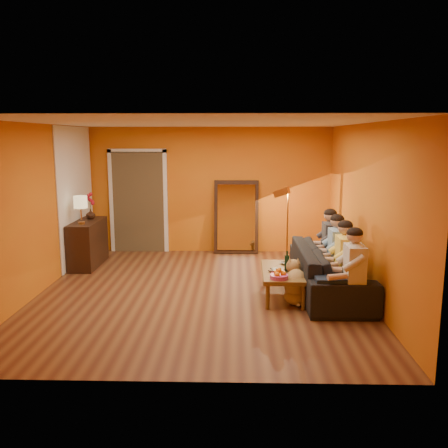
{
  "coord_description": "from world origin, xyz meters",
  "views": [
    {
      "loc": [
        0.55,
        -7.08,
        2.39
      ],
      "look_at": [
        0.35,
        0.5,
        1.0
      ],
      "focal_mm": 38.0,
      "sensor_mm": 36.0,
      "label": 1
    }
  ],
  "objects_px": {
    "mirror_frame": "(236,217)",
    "dog": "(296,282)",
    "coffee_table": "(283,283)",
    "floor_lamp": "(287,227)",
    "person_far_right": "(330,245)",
    "laptop": "(292,263)",
    "sideboard": "(88,243)",
    "person_mid_left": "(345,262)",
    "vase": "(91,214)",
    "sofa": "(329,270)",
    "person_far_left": "(354,272)",
    "wine_bottle": "(287,261)",
    "table_lamp": "(81,210)",
    "person_mid_right": "(337,253)",
    "tumbler": "(290,265)"
  },
  "relations": [
    {
      "from": "person_mid_right",
      "to": "tumbler",
      "type": "relative_size",
      "value": 12.81
    },
    {
      "from": "person_mid_left",
      "to": "tumbler",
      "type": "distance_m",
      "value": 0.84
    },
    {
      "from": "table_lamp",
      "to": "laptop",
      "type": "bearing_deg",
      "value": -16.15
    },
    {
      "from": "sofa",
      "to": "laptop",
      "type": "distance_m",
      "value": 0.58
    },
    {
      "from": "person_far_right",
      "to": "sideboard",
      "type": "bearing_deg",
      "value": 169.3
    },
    {
      "from": "sofa",
      "to": "person_mid_right",
      "type": "distance_m",
      "value": 0.3
    },
    {
      "from": "person_mid_left",
      "to": "wine_bottle",
      "type": "bearing_deg",
      "value": 168.94
    },
    {
      "from": "dog",
      "to": "tumbler",
      "type": "bearing_deg",
      "value": 91.18
    },
    {
      "from": "sideboard",
      "to": "person_far_right",
      "type": "height_order",
      "value": "person_far_right"
    },
    {
      "from": "sideboard",
      "to": "wine_bottle",
      "type": "xyz_separation_m",
      "value": [
        3.55,
        -1.76,
        0.15
      ]
    },
    {
      "from": "person_mid_left",
      "to": "dog",
      "type": "bearing_deg",
      "value": -174.87
    },
    {
      "from": "table_lamp",
      "to": "laptop",
      "type": "relative_size",
      "value": 1.44
    },
    {
      "from": "table_lamp",
      "to": "vase",
      "type": "bearing_deg",
      "value": 90.0
    },
    {
      "from": "sideboard",
      "to": "person_mid_right",
      "type": "height_order",
      "value": "person_mid_right"
    },
    {
      "from": "coffee_table",
      "to": "person_mid_right",
      "type": "bearing_deg",
      "value": 22.49
    },
    {
      "from": "person_mid_left",
      "to": "sideboard",
      "type": "bearing_deg",
      "value": 156.22
    },
    {
      "from": "person_mid_left",
      "to": "vase",
      "type": "distance_m",
      "value": 4.89
    },
    {
      "from": "sideboard",
      "to": "laptop",
      "type": "relative_size",
      "value": 3.34
    },
    {
      "from": "sideboard",
      "to": "floor_lamp",
      "type": "relative_size",
      "value": 0.82
    },
    {
      "from": "floor_lamp",
      "to": "person_mid_right",
      "type": "xyz_separation_m",
      "value": [
        0.61,
        -1.57,
        -0.11
      ]
    },
    {
      "from": "table_lamp",
      "to": "sideboard",
      "type": "bearing_deg",
      "value": 90.0
    },
    {
      "from": "sideboard",
      "to": "person_far_right",
      "type": "relative_size",
      "value": 0.97
    },
    {
      "from": "floor_lamp",
      "to": "laptop",
      "type": "height_order",
      "value": "floor_lamp"
    },
    {
      "from": "table_lamp",
      "to": "coffee_table",
      "type": "height_order",
      "value": "table_lamp"
    },
    {
      "from": "coffee_table",
      "to": "floor_lamp",
      "type": "bearing_deg",
      "value": 83.48
    },
    {
      "from": "table_lamp",
      "to": "floor_lamp",
      "type": "relative_size",
      "value": 0.35
    },
    {
      "from": "wine_bottle",
      "to": "person_far_right",
      "type": "bearing_deg",
      "value": 48.77
    },
    {
      "from": "dog",
      "to": "vase",
      "type": "height_order",
      "value": "vase"
    },
    {
      "from": "wine_bottle",
      "to": "laptop",
      "type": "relative_size",
      "value": 0.88
    },
    {
      "from": "sofa",
      "to": "dog",
      "type": "distance_m",
      "value": 0.77
    },
    {
      "from": "wine_bottle",
      "to": "laptop",
      "type": "height_order",
      "value": "wine_bottle"
    },
    {
      "from": "person_mid_left",
      "to": "vase",
      "type": "relative_size",
      "value": 6.67
    },
    {
      "from": "sofa",
      "to": "mirror_frame",
      "type": "bearing_deg",
      "value": 29.57
    },
    {
      "from": "wine_bottle",
      "to": "sideboard",
      "type": "bearing_deg",
      "value": 153.55
    },
    {
      "from": "mirror_frame",
      "to": "wine_bottle",
      "type": "xyz_separation_m",
      "value": [
        0.76,
        -2.84,
        -0.18
      ]
    },
    {
      "from": "sideboard",
      "to": "person_mid_left",
      "type": "distance_m",
      "value": 4.78
    },
    {
      "from": "coffee_table",
      "to": "tumbler",
      "type": "bearing_deg",
      "value": 46.26
    },
    {
      "from": "person_far_right",
      "to": "laptop",
      "type": "distance_m",
      "value": 0.9
    },
    {
      "from": "person_far_left",
      "to": "vase",
      "type": "xyz_separation_m",
      "value": [
        -4.37,
        2.73,
        0.33
      ]
    },
    {
      "from": "table_lamp",
      "to": "laptop",
      "type": "distance_m",
      "value": 3.89
    },
    {
      "from": "sideboard",
      "to": "sofa",
      "type": "height_order",
      "value": "sideboard"
    },
    {
      "from": "sofa",
      "to": "person_far_left",
      "type": "relative_size",
      "value": 2.0
    },
    {
      "from": "mirror_frame",
      "to": "laptop",
      "type": "height_order",
      "value": "mirror_frame"
    },
    {
      "from": "mirror_frame",
      "to": "dog",
      "type": "distance_m",
      "value": 3.22
    },
    {
      "from": "person_far_left",
      "to": "tumbler",
      "type": "relative_size",
      "value": 12.81
    },
    {
      "from": "mirror_frame",
      "to": "laptop",
      "type": "xyz_separation_m",
      "value": [
        0.89,
        -2.44,
        -0.33
      ]
    },
    {
      "from": "sideboard",
      "to": "tumbler",
      "type": "distance_m",
      "value": 3.95
    },
    {
      "from": "mirror_frame",
      "to": "coffee_table",
      "type": "height_order",
      "value": "mirror_frame"
    },
    {
      "from": "sideboard",
      "to": "person_far_left",
      "type": "xyz_separation_m",
      "value": [
        4.37,
        -2.48,
        0.18
      ]
    },
    {
      "from": "vase",
      "to": "wine_bottle",
      "type": "bearing_deg",
      "value": -29.6
    }
  ]
}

